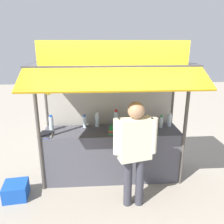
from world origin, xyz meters
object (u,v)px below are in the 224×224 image
at_px(magazine_stack_mid_left, 46,134).
at_px(banana_bunch_inner_left, 100,84).
at_px(water_bottle_back_left, 161,122).
at_px(magazine_stack_front_right, 114,130).
at_px(plastic_crate, 16,190).
at_px(water_bottle_rear_center, 116,118).
at_px(water_bottle_left, 97,120).
at_px(water_bottle_far_right, 85,121).
at_px(vendor_person, 135,146).
at_px(banana_bunch_rightmost, 76,87).
at_px(water_bottle_center, 51,123).
at_px(banana_bunch_leftmost, 136,87).
at_px(banana_bunch_inner_right, 48,90).
at_px(magazine_stack_back_right, 145,132).
at_px(water_bottle_far_left, 169,120).

height_order(magazine_stack_mid_left, banana_bunch_inner_left, banana_bunch_inner_left).
xyz_separation_m(water_bottle_back_left, magazine_stack_front_right, (-0.90, -0.17, -0.07)).
bearing_deg(plastic_crate, magazine_stack_front_right, 15.02).
xyz_separation_m(water_bottle_rear_center, banana_bunch_inner_left, (-0.30, -0.66, 0.77)).
height_order(water_bottle_left, water_bottle_far_right, water_bottle_left).
height_order(magazine_stack_front_right, vendor_person, vendor_person).
height_order(water_bottle_left, banana_bunch_rightmost, banana_bunch_rightmost).
bearing_deg(water_bottle_center, banana_bunch_rightmost, -42.97).
distance_m(banana_bunch_leftmost, banana_bunch_inner_right, 1.34).
xyz_separation_m(banana_bunch_rightmost, plastic_crate, (-1.07, -0.11, -1.70)).
bearing_deg(magazine_stack_back_right, water_bottle_far_right, 161.82).
bearing_deg(water_bottle_far_left, vendor_person, -130.69).
xyz_separation_m(magazine_stack_back_right, banana_bunch_inner_left, (-0.78, -0.25, 0.90)).
distance_m(water_bottle_far_left, banana_bunch_inner_left, 1.62).
height_order(water_bottle_left, vendor_person, vendor_person).
bearing_deg(vendor_person, water_bottle_center, 133.32).
relative_size(magazine_stack_mid_left, vendor_person, 0.19).
relative_size(water_bottle_back_left, vendor_person, 0.14).
distance_m(banana_bunch_rightmost, vendor_person, 1.24).
height_order(water_bottle_far_right, plastic_crate, water_bottle_far_right).
distance_m(water_bottle_center, water_bottle_back_left, 2.02).
distance_m(water_bottle_back_left, banana_bunch_rightmost, 1.75).
xyz_separation_m(water_bottle_back_left, plastic_crate, (-2.56, -0.61, -0.93)).
xyz_separation_m(water_bottle_far_right, water_bottle_far_left, (1.59, -0.07, 0.01)).
bearing_deg(magazine_stack_mid_left, magazine_stack_front_right, 3.40).
height_order(water_bottle_rear_center, magazine_stack_front_right, water_bottle_rear_center).
relative_size(banana_bunch_inner_right, vendor_person, 0.18).
bearing_deg(water_bottle_back_left, banana_bunch_inner_right, -165.32).
relative_size(water_bottle_left, magazine_stack_mid_left, 0.84).
relative_size(water_bottle_center, banana_bunch_inner_left, 1.26).
bearing_deg(magazine_stack_mid_left, magazine_stack_back_right, -0.32).
bearing_deg(banana_bunch_leftmost, water_bottle_rear_center, 110.83).
distance_m(water_bottle_back_left, water_bottle_rear_center, 0.85).
xyz_separation_m(banana_bunch_inner_left, banana_bunch_inner_right, (-0.78, -0.00, -0.07)).
xyz_separation_m(banana_bunch_inner_left, banana_bunch_leftmost, (0.55, -0.00, -0.04)).
height_order(banana_bunch_leftmost, banana_bunch_rightmost, same).
relative_size(magazine_stack_front_right, banana_bunch_inner_right, 0.97).
distance_m(water_bottle_center, water_bottle_rear_center, 1.20).
xyz_separation_m(magazine_stack_mid_left, banana_bunch_inner_right, (0.16, -0.26, 0.83)).
bearing_deg(water_bottle_far_right, vendor_person, -52.11).
height_order(magazine_stack_front_right, magazine_stack_back_right, magazine_stack_front_right).
bearing_deg(magazine_stack_back_right, water_bottle_back_left, 35.11).
distance_m(banana_bunch_leftmost, banana_bunch_rightmost, 0.91).
xyz_separation_m(water_bottle_left, magazine_stack_front_right, (0.29, -0.30, -0.09)).
distance_m(water_bottle_center, water_bottle_far_left, 2.18).
bearing_deg(magazine_stack_front_right, banana_bunch_rightmost, -150.61).
distance_m(banana_bunch_rightmost, plastic_crate, 2.01).
bearing_deg(water_bottle_rear_center, banana_bunch_inner_left, -114.57).
relative_size(water_bottle_far_left, magazine_stack_front_right, 0.90).
height_order(magazine_stack_back_right, vendor_person, vendor_person).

